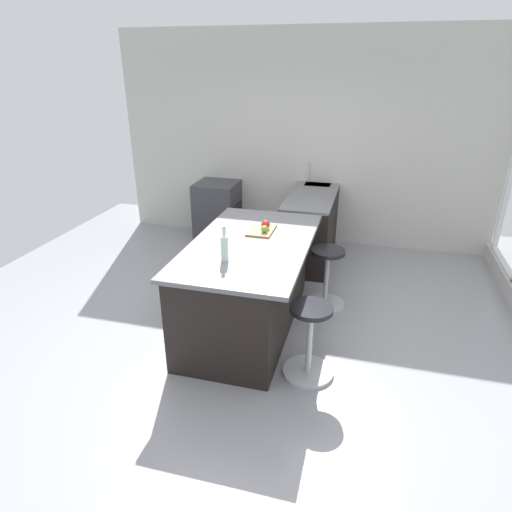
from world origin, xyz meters
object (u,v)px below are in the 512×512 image
object	(u,v)px
stool_by_window	(326,280)
water_bottle	(225,247)
stool_middle	(309,343)
kitchen_island	(247,284)
cutting_board	(261,230)
oven_range	(218,211)
apple_red	(266,225)
apple_green	(264,229)

from	to	relation	value
stool_by_window	water_bottle	bearing A→B (deg)	-36.26
stool_middle	water_bottle	xyz separation A→B (m)	(-0.14, -0.78, 0.73)
kitchen_island	cutting_board	size ratio (longest dim) A/B	5.33
kitchen_island	water_bottle	size ratio (longest dim) A/B	6.14
oven_range	kitchen_island	world-z (taller)	kitchen_island
apple_red	water_bottle	bearing A→B (deg)	-11.43
oven_range	apple_green	world-z (taller)	apple_green
apple_green	water_bottle	world-z (taller)	water_bottle
stool_by_window	cutting_board	distance (m)	0.95
kitchen_island	water_bottle	xyz separation A→B (m)	(0.46, -0.06, 0.58)
cutting_board	stool_by_window	bearing A→B (deg)	114.57
cutting_board	apple_red	xyz separation A→B (m)	(-0.03, 0.04, 0.05)
cutting_board	apple_green	world-z (taller)	apple_green
kitchen_island	stool_by_window	size ratio (longest dim) A/B	2.88
stool_middle	apple_red	world-z (taller)	apple_red
water_bottle	kitchen_island	bearing A→B (deg)	173.16
cutting_board	water_bottle	bearing A→B (deg)	-9.38
stool_middle	apple_green	xyz separation A→B (m)	(-0.84, -0.61, 0.66)
oven_range	stool_middle	bearing A→B (deg)	32.74
apple_red	apple_green	bearing A→B (deg)	7.92
oven_range	stool_by_window	bearing A→B (deg)	48.26
apple_red	water_bottle	distance (m)	0.82
stool_by_window	kitchen_island	bearing A→B (deg)	-50.24
oven_range	kitchen_island	distance (m)	2.49
oven_range	cutting_board	world-z (taller)	cutting_board
kitchen_island	cutting_board	xyz separation A→B (m)	(-0.30, 0.07, 0.47)
kitchen_island	cutting_board	world-z (taller)	cutting_board
stool_middle	cutting_board	bearing A→B (deg)	-144.22
stool_middle	stool_by_window	bearing A→B (deg)	180.00
stool_by_window	water_bottle	size ratio (longest dim) A/B	2.13
stool_middle	water_bottle	size ratio (longest dim) A/B	2.13
oven_range	apple_red	distance (m)	2.31
stool_middle	cutting_board	size ratio (longest dim) A/B	1.85
cutting_board	water_bottle	world-z (taller)	water_bottle
kitchen_island	oven_range	bearing A→B (deg)	-153.83
kitchen_island	water_bottle	distance (m)	0.74
oven_range	water_bottle	xyz separation A→B (m)	(2.69, 1.04, 0.61)
kitchen_island	apple_red	bearing A→B (deg)	162.53
apple_red	apple_green	size ratio (longest dim) A/B	1.24
stool_by_window	apple_green	size ratio (longest dim) A/B	9.37
stool_middle	water_bottle	distance (m)	1.08
apple_red	stool_by_window	bearing A→B (deg)	113.26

